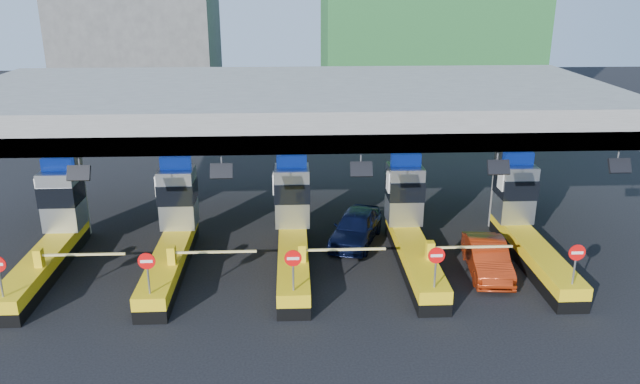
{
  "coord_description": "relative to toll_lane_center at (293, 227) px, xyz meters",
  "views": [
    {
      "loc": [
        0.01,
        -24.23,
        11.37
      ],
      "look_at": [
        1.15,
        0.0,
        3.06
      ],
      "focal_mm": 35.0,
      "sensor_mm": 36.0,
      "label": 1
    }
  ],
  "objects": [
    {
      "name": "toll_lane_left",
      "position": [
        -5.0,
        0.0,
        0.0
      ],
      "size": [
        4.43,
        8.0,
        4.16
      ],
      "color": "black",
      "rests_on": "ground"
    },
    {
      "name": "toll_lane_far_left",
      "position": [
        -10.0,
        0.0,
        0.0
      ],
      "size": [
        4.43,
        8.0,
        4.16
      ],
      "color": "black",
      "rests_on": "ground"
    },
    {
      "name": "toll_canopy",
      "position": [
        -0.0,
        2.59,
        4.74
      ],
      "size": [
        28.0,
        12.09,
        7.0
      ],
      "color": "slate",
      "rests_on": "ground"
    },
    {
      "name": "ground",
      "position": [
        -0.0,
        -0.28,
        -1.4
      ],
      "size": [
        120.0,
        120.0,
        0.0
      ],
      "primitive_type": "plane",
      "color": "black",
      "rests_on": "ground"
    },
    {
      "name": "red_car",
      "position": [
        7.85,
        -1.88,
        -0.71
      ],
      "size": [
        1.88,
        4.31,
        1.38
      ],
      "primitive_type": "imported",
      "rotation": [
        0.0,
        0.0,
        -0.1
      ],
      "color": "maroon",
      "rests_on": "ground"
    },
    {
      "name": "toll_lane_center",
      "position": [
        0.0,
        0.0,
        0.0
      ],
      "size": [
        4.43,
        8.0,
        4.16
      ],
      "color": "black",
      "rests_on": "ground"
    },
    {
      "name": "bg_building_concrete",
      "position": [
        -14.0,
        35.72,
        7.6
      ],
      "size": [
        14.0,
        10.0,
        18.0
      ],
      "primitive_type": "cube",
      "color": "#4C4C49",
      "rests_on": "ground"
    },
    {
      "name": "van",
      "position": [
        2.86,
        1.53,
        -0.65
      ],
      "size": [
        3.14,
        4.73,
        1.5
      ],
      "primitive_type": "imported",
      "rotation": [
        0.0,
        0.0,
        -0.34
      ],
      "color": "black",
      "rests_on": "ground"
    },
    {
      "name": "toll_lane_right",
      "position": [
        5.0,
        0.0,
        0.0
      ],
      "size": [
        4.43,
        8.0,
        4.16
      ],
      "color": "black",
      "rests_on": "ground"
    },
    {
      "name": "toll_lane_far_right",
      "position": [
        10.0,
        0.0,
        0.0
      ],
      "size": [
        4.43,
        8.0,
        4.16
      ],
      "color": "black",
      "rests_on": "ground"
    }
  ]
}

